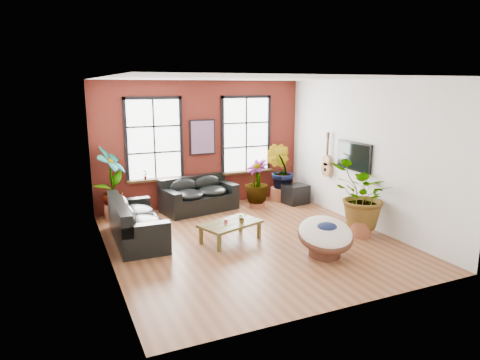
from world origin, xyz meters
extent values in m
cube|color=brown|center=(0.00, 0.00, -0.01)|extent=(6.00, 6.50, 0.02)
cube|color=white|center=(0.00, 0.00, 3.51)|extent=(6.00, 6.50, 0.02)
cube|color=#591A15|center=(0.00, 3.26, 1.75)|extent=(6.00, 0.02, 3.50)
cube|color=silver|center=(0.00, -3.26, 1.75)|extent=(6.00, 0.02, 3.50)
cube|color=silver|center=(-3.01, 0.00, 1.75)|extent=(0.02, 6.50, 3.50)
cube|color=silver|center=(3.01, 0.00, 1.75)|extent=(0.02, 6.50, 3.50)
cube|color=white|center=(-1.35, 3.20, 1.95)|extent=(1.40, 0.02, 2.10)
cube|color=black|center=(-1.35, 3.13, 0.87)|extent=(1.60, 0.22, 0.06)
cube|color=white|center=(1.35, 3.20, 1.95)|extent=(1.40, 0.02, 2.10)
cube|color=black|center=(1.35, 3.13, 0.87)|extent=(1.60, 0.22, 0.06)
cube|color=black|center=(-0.30, 2.66, 0.23)|extent=(2.14, 1.33, 0.45)
cube|color=black|center=(-0.37, 3.02, 0.68)|extent=(2.00, 0.61, 0.46)
cube|color=black|center=(-1.16, 2.49, 0.57)|extent=(0.42, 1.00, 0.24)
cube|color=black|center=(0.56, 2.83, 0.57)|extent=(0.42, 1.00, 0.24)
ellipsoid|color=black|center=(-0.66, 2.53, 0.52)|extent=(0.98, 0.96, 0.26)
ellipsoid|color=black|center=(-0.72, 2.81, 0.68)|extent=(0.87, 0.41, 0.44)
ellipsoid|color=black|center=(0.08, 2.68, 0.52)|extent=(0.98, 0.96, 0.26)
ellipsoid|color=black|center=(0.03, 2.96, 0.68)|extent=(0.87, 0.41, 0.44)
cube|color=black|center=(-2.29, 1.05, 0.23)|extent=(1.01, 2.33, 0.45)
cube|color=black|center=(-2.65, 1.05, 0.68)|extent=(0.27, 2.32, 0.46)
cube|color=black|center=(-2.30, 0.01, 0.57)|extent=(0.97, 0.25, 0.24)
cube|color=black|center=(-2.27, 2.09, 0.57)|extent=(0.97, 0.25, 0.24)
ellipsoid|color=black|center=(-2.24, 0.59, 0.52)|extent=(0.83, 1.03, 0.26)
ellipsoid|color=black|center=(-2.52, 0.59, 0.68)|extent=(0.27, 1.02, 0.44)
ellipsoid|color=black|center=(-2.23, 1.51, 0.52)|extent=(0.83, 1.03, 0.26)
ellipsoid|color=black|center=(-2.51, 1.51, 0.68)|extent=(0.27, 1.02, 0.44)
cube|color=#4A421A|center=(-0.43, 0.15, 0.40)|extent=(1.50, 1.15, 0.06)
cube|color=black|center=(-0.38, 0.03, 0.43)|extent=(1.25, 0.44, 0.00)
cube|color=black|center=(-0.47, 0.27, 0.43)|extent=(1.25, 0.44, 0.00)
cube|color=#4A421A|center=(-0.88, -0.33, 0.18)|extent=(0.08, 0.08, 0.37)
cube|color=#4A421A|center=(0.23, 0.06, 0.18)|extent=(0.08, 0.08, 0.37)
cube|color=#4A421A|center=(-1.08, 0.24, 0.18)|extent=(0.08, 0.08, 0.37)
cube|color=#4A421A|center=(0.03, 0.63, 0.18)|extent=(0.08, 0.08, 0.37)
cylinder|color=#B72D3B|center=(-0.53, 0.16, 0.47)|extent=(0.10, 0.10, 0.09)
cylinder|color=#502B1C|center=(0.99, -1.39, 0.13)|extent=(0.79, 0.79, 0.26)
torus|color=#502B1C|center=(0.99, -1.39, 0.43)|extent=(1.38, 1.37, 0.50)
ellipsoid|color=silver|center=(0.99, -1.39, 0.49)|extent=(1.34, 1.38, 0.68)
ellipsoid|color=#151E43|center=(0.97, -1.44, 0.62)|extent=(0.51, 0.45, 0.19)
cube|color=black|center=(0.00, 3.19, 1.95)|extent=(0.74, 0.04, 0.98)
cube|color=#0C7F8C|center=(0.00, 3.16, 1.95)|extent=(0.66, 0.02, 0.90)
cube|color=black|center=(2.95, 0.30, 1.65)|extent=(0.06, 1.25, 0.72)
cube|color=black|center=(2.92, 0.30, 1.65)|extent=(0.01, 1.15, 0.62)
cylinder|color=#B27F4C|center=(2.90, 1.35, 1.13)|extent=(0.09, 0.38, 0.38)
cylinder|color=#B27F4C|center=(2.90, 1.35, 1.38)|extent=(0.09, 0.30, 0.30)
cylinder|color=black|center=(2.90, 1.35, 1.13)|extent=(0.09, 0.11, 0.11)
cube|color=black|center=(2.90, 1.35, 1.75)|extent=(0.04, 0.05, 0.55)
cube|color=black|center=(2.90, 1.35, 2.07)|extent=(0.06, 0.06, 0.14)
cube|color=black|center=(2.49, 2.24, 0.28)|extent=(0.73, 0.63, 0.55)
cylinder|color=brown|center=(-2.52, 2.89, 0.19)|extent=(0.58, 0.58, 0.37)
cylinder|color=brown|center=(2.23, 2.73, 0.19)|extent=(0.60, 0.60, 0.39)
cylinder|color=brown|center=(2.41, -0.74, 0.19)|extent=(0.51, 0.51, 0.37)
cylinder|color=brown|center=(1.33, 2.37, 0.16)|extent=(0.58, 0.58, 0.33)
imported|color=#1B3E10|center=(-2.55, 2.93, 1.01)|extent=(1.03, 1.09, 1.72)
imported|color=#1B3E10|center=(2.25, 2.75, 0.91)|extent=(1.04, 1.07, 1.51)
imported|color=#1B3E10|center=(2.44, -0.71, 0.93)|extent=(1.68, 1.56, 1.54)
imported|color=#1B3E10|center=(1.30, 2.36, 0.74)|extent=(0.85, 0.85, 1.21)
imported|color=#1B3E10|center=(-0.21, 0.04, 0.54)|extent=(0.22, 0.20, 0.22)
imported|color=#1B3E10|center=(-1.65, 3.13, 1.04)|extent=(0.17, 0.17, 0.27)
imported|color=#1B3E10|center=(1.70, 3.13, 1.04)|extent=(0.19, 0.19, 0.27)
camera|label=1|loc=(-3.85, -8.09, 3.36)|focal=32.00mm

